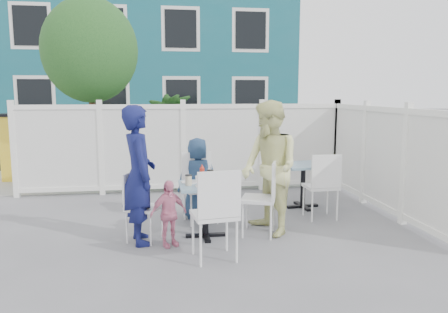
{
  "coord_description": "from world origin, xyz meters",
  "views": [
    {
      "loc": [
        -0.3,
        -5.45,
        1.81
      ],
      "look_at": [
        0.53,
        0.24,
        0.96
      ],
      "focal_mm": 35.0,
      "sensor_mm": 36.0,
      "label": 1
    }
  ],
  "objects": [
    {
      "name": "ground",
      "position": [
        0.0,
        0.0,
        0.0
      ],
      "size": [
        80.0,
        80.0,
        0.0
      ],
      "primitive_type": "plane",
      "color": "slate"
    },
    {
      "name": "near_sidewalk",
      "position": [
        0.0,
        3.8,
        0.01
      ],
      "size": [
        24.0,
        2.6,
        0.01
      ],
      "primitive_type": "cube",
      "color": "gray",
      "rests_on": "ground"
    },
    {
      "name": "street",
      "position": [
        0.0,
        7.5,
        0.0
      ],
      "size": [
        24.0,
        5.0,
        0.01
      ],
      "primitive_type": "cube",
      "color": "black",
      "rests_on": "ground"
    },
    {
      "name": "far_sidewalk",
      "position": [
        0.0,
        10.6,
        0.01
      ],
      "size": [
        24.0,
        1.6,
        0.01
      ],
      "primitive_type": "cube",
      "color": "gray",
      "rests_on": "ground"
    },
    {
      "name": "building",
      "position": [
        -0.5,
        14.0,
        3.0
      ],
      "size": [
        11.0,
        6.0,
        6.0
      ],
      "color": "#145A67",
      "rests_on": "ground"
    },
    {
      "name": "fence_back",
      "position": [
        0.1,
        2.4,
        0.78
      ],
      "size": [
        5.86,
        0.08,
        1.6
      ],
      "color": "white",
      "rests_on": "ground"
    },
    {
      "name": "fence_right",
      "position": [
        3.0,
        0.6,
        0.78
      ],
      "size": [
        0.08,
        3.66,
        1.6
      ],
      "rotation": [
        0.0,
        0.0,
        1.57
      ],
      "color": "white",
      "rests_on": "ground"
    },
    {
      "name": "tree",
      "position": [
        -1.6,
        3.3,
        2.59
      ],
      "size": [
        1.8,
        1.62,
        3.59
      ],
      "color": "#382316",
      "rests_on": "ground"
    },
    {
      "name": "utility_cabinet",
      "position": [
        -3.13,
        4.0,
        0.66
      ],
      "size": [
        0.77,
        0.59,
        1.32
      ],
      "primitive_type": "cube",
      "rotation": [
        0.0,
        0.0,
        -0.11
      ],
      "color": "gold",
      "rests_on": "ground"
    },
    {
      "name": "potted_shrub_a",
      "position": [
        -0.11,
        3.1,
        0.89
      ],
      "size": [
        1.29,
        1.29,
        1.78
      ],
      "primitive_type": "imported",
      "rotation": [
        0.0,
        0.0,
        3.51
      ],
      "color": "#19431A",
      "rests_on": "ground"
    },
    {
      "name": "potted_shrub_b",
      "position": [
        1.76,
        3.0,
        0.72
      ],
      "size": [
        1.48,
        1.59,
        1.44
      ],
      "primitive_type": "imported",
      "rotation": [
        0.0,
        0.0,
        5.04
      ],
      "color": "#19431A",
      "rests_on": "ground"
    },
    {
      "name": "main_table",
      "position": [
        0.23,
        -0.16,
        0.53
      ],
      "size": [
        0.65,
        0.65,
        0.68
      ],
      "rotation": [
        0.0,
        0.0,
        0.01
      ],
      "color": "slate",
      "rests_on": "ground"
    },
    {
      "name": "spare_table",
      "position": [
        1.9,
        1.04,
        0.54
      ],
      "size": [
        0.73,
        0.73,
        0.7
      ],
      "rotation": [
        0.0,
        0.0,
        0.11
      ],
      "color": "slate",
      "rests_on": "ground"
    },
    {
      "name": "chair_left",
      "position": [
        -0.59,
        -0.15,
        0.49
      ],
      "size": [
        0.49,
        0.5,
        0.85
      ],
      "rotation": [
        0.0,
        0.0,
        -1.99
      ],
      "color": "white",
      "rests_on": "ground"
    },
    {
      "name": "chair_right",
      "position": [
        0.99,
        -0.19,
        0.56
      ],
      "size": [
        0.54,
        0.55,
        0.96
      ],
      "rotation": [
        0.0,
        0.0,
        1.23
      ],
      "color": "white",
      "rests_on": "ground"
    },
    {
      "name": "chair_back",
      "position": [
        0.22,
        0.57,
        0.56
      ],
      "size": [
        0.51,
        0.5,
        0.96
      ],
      "rotation": [
        0.0,
        0.0,
        3.34
      ],
      "color": "white",
      "rests_on": "ground"
    },
    {
      "name": "chair_near",
      "position": [
        0.27,
        -0.99,
        0.59
      ],
      "size": [
        0.52,
        0.5,
        1.01
      ],
      "rotation": [
        0.0,
        0.0,
        0.14
      ],
      "color": "white",
      "rests_on": "ground"
    },
    {
      "name": "chair_spare",
      "position": [
        1.96,
        0.34,
        0.56
      ],
      "size": [
        0.44,
        0.43,
        0.96
      ],
      "rotation": [
        0.0,
        0.0,
        0.02
      ],
      "color": "white",
      "rests_on": "ground"
    },
    {
      "name": "man",
      "position": [
        -0.57,
        -0.24,
        0.83
      ],
      "size": [
        0.52,
        0.68,
        1.67
      ],
      "primitive_type": "imported",
      "rotation": [
        0.0,
        0.0,
        1.79
      ],
      "color": "#12164D",
      "rests_on": "ground"
    },
    {
      "name": "woman",
      "position": [
        1.06,
        -0.13,
        0.86
      ],
      "size": [
        0.87,
        0.99,
        1.72
      ],
      "primitive_type": "imported",
      "rotation": [
        0.0,
        0.0,
        -1.27
      ],
      "color": "#D1D548",
      "rests_on": "ground"
    },
    {
      "name": "boy",
      "position": [
        0.21,
        0.72,
        0.59
      ],
      "size": [
        0.6,
        0.41,
        1.17
      ],
      "primitive_type": "imported",
      "rotation": [
        0.0,
        0.0,
        3.22
      ],
      "color": "navy",
      "rests_on": "ground"
    },
    {
      "name": "toddler",
      "position": [
        -0.23,
        -0.43,
        0.4
      ],
      "size": [
        0.5,
        0.37,
        0.79
      ],
      "primitive_type": "imported",
      "rotation": [
        0.0,
        0.0,
        0.43
      ],
      "color": "pink",
      "rests_on": "ground"
    },
    {
      "name": "plate_main",
      "position": [
        0.21,
        -0.29,
        0.68
      ],
      "size": [
        0.22,
        0.22,
        0.01
      ],
      "primitive_type": "cylinder",
      "color": "white",
      "rests_on": "main_table"
    },
    {
      "name": "plate_side",
      "position": [
        0.04,
        -0.04,
        0.69
      ],
      "size": [
        0.21,
        0.21,
        0.01
      ],
      "primitive_type": "cylinder",
      "color": "white",
      "rests_on": "main_table"
    },
    {
      "name": "salad_bowl",
      "position": [
        0.41,
        -0.12,
        0.71
      ],
      "size": [
        0.26,
        0.26,
        0.06
      ],
      "primitive_type": "imported",
      "color": "white",
      "rests_on": "main_table"
    },
    {
      "name": "coffee_cup_a",
      "position": [
        0.02,
        -0.19,
        0.74
      ],
      "size": [
        0.08,
        0.08,
        0.12
      ],
      "primitive_type": "cylinder",
      "color": "beige",
      "rests_on": "main_table"
    },
    {
      "name": "coffee_cup_b",
      "position": [
        0.32,
        0.09,
        0.74
      ],
      "size": [
        0.08,
        0.08,
        0.12
      ],
      "primitive_type": "cylinder",
      "color": "beige",
      "rests_on": "main_table"
    },
    {
      "name": "ketchup_bottle",
      "position": [
        0.2,
        -0.1,
        0.78
      ],
      "size": [
        0.06,
        0.06,
        0.2
      ],
      "primitive_type": "cylinder",
      "color": "#B12618",
      "rests_on": "main_table"
    },
    {
      "name": "salt_shaker",
      "position": [
        0.14,
        0.07,
        0.71
      ],
      "size": [
        0.03,
        0.03,
        0.07
      ],
      "primitive_type": "cylinder",
      "color": "white",
      "rests_on": "main_table"
    },
    {
      "name": "pepper_shaker",
      "position": [
        0.21,
        0.11,
        0.72
      ],
      "size": [
        0.03,
        0.03,
        0.07
      ],
      "primitive_type": "cylinder",
      "color": "black",
      "rests_on": "main_table"
    }
  ]
}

